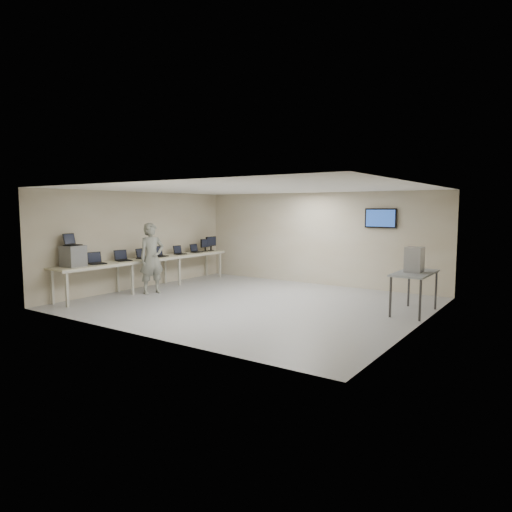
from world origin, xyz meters
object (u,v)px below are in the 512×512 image
Objects in this scene: soldier at (152,258)px; side_table at (415,275)px; equipment_box at (73,256)px; workbench at (150,260)px.

side_table is at bearing -58.52° from soldier.
workbench is at bearing 82.13° from equipment_box.
side_table is at bearing 9.14° from workbench.
workbench is 11.65× the size of equipment_box.
soldier is (0.60, -0.47, 0.14)m from workbench.
soldier is at bearing -166.13° from side_table.
workbench is at bearing -170.86° from side_table.
side_table is (7.25, 3.57, -0.31)m from equipment_box.
workbench is 0.78m from soldier.
soldier is 1.25× the size of side_table.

